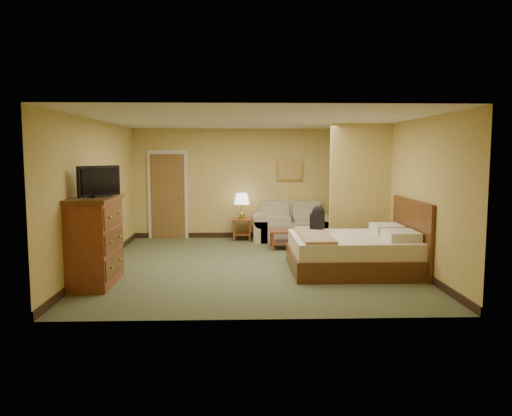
{
  "coord_description": "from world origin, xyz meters",
  "views": [
    {
      "loc": [
        -0.25,
        -8.89,
        2.01
      ],
      "look_at": [
        0.07,
        0.6,
        0.97
      ],
      "focal_mm": 35.0,
      "sensor_mm": 36.0,
      "label": 1
    }
  ],
  "objects_px": {
    "coffee_table": "(284,235)",
    "bed": "(359,252)",
    "loveseat": "(291,228)",
    "dresser": "(95,241)"
  },
  "relations": [
    {
      "from": "coffee_table",
      "to": "bed",
      "type": "relative_size",
      "value": 0.28
    },
    {
      "from": "loveseat",
      "to": "bed",
      "type": "height_order",
      "value": "bed"
    },
    {
      "from": "coffee_table",
      "to": "bed",
      "type": "bearing_deg",
      "value": -61.6
    },
    {
      "from": "loveseat",
      "to": "dresser",
      "type": "distance_m",
      "value": 5.17
    },
    {
      "from": "loveseat",
      "to": "dresser",
      "type": "bearing_deg",
      "value": -131.71
    },
    {
      "from": "bed",
      "to": "loveseat",
      "type": "bearing_deg",
      "value": 105.59
    },
    {
      "from": "coffee_table",
      "to": "bed",
      "type": "xyz_separation_m",
      "value": [
        1.11,
        -2.05,
        0.05
      ]
    },
    {
      "from": "loveseat",
      "to": "bed",
      "type": "relative_size",
      "value": 0.79
    },
    {
      "from": "loveseat",
      "to": "dresser",
      "type": "relative_size",
      "value": 1.3
    },
    {
      "from": "bed",
      "to": "coffee_table",
      "type": "bearing_deg",
      "value": 118.4
    }
  ]
}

